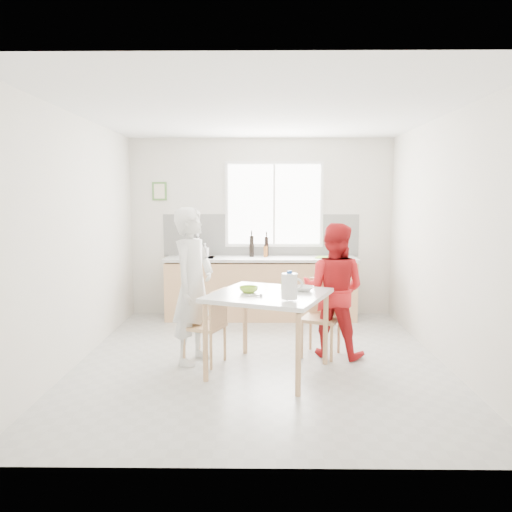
# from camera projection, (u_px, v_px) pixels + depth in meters

# --- Properties ---
(ground) EXTENTS (4.50, 4.50, 0.00)m
(ground) POSITION_uv_depth(u_px,v_px,m) (261.00, 360.00, 5.59)
(ground) COLOR #B7B7B2
(ground) RESTS_ON ground
(room_shell) EXTENTS (4.50, 4.50, 4.50)m
(room_shell) POSITION_uv_depth(u_px,v_px,m) (261.00, 213.00, 5.39)
(room_shell) COLOR silver
(room_shell) RESTS_ON ground
(window) EXTENTS (1.50, 0.06, 1.30)m
(window) POSITION_uv_depth(u_px,v_px,m) (274.00, 204.00, 7.59)
(window) COLOR white
(window) RESTS_ON room_shell
(backsplash) EXTENTS (3.00, 0.02, 0.65)m
(backsplash) POSITION_uv_depth(u_px,v_px,m) (261.00, 235.00, 7.67)
(backsplash) COLOR white
(backsplash) RESTS_ON room_shell
(picture_frame) EXTENTS (0.22, 0.03, 0.28)m
(picture_frame) POSITION_uv_depth(u_px,v_px,m) (159.00, 191.00, 7.60)
(picture_frame) COLOR #53893E
(picture_frame) RESTS_ON room_shell
(kitchen_counter) EXTENTS (2.84, 0.64, 1.37)m
(kitchen_counter) POSITION_uv_depth(u_px,v_px,m) (261.00, 291.00, 7.47)
(kitchen_counter) COLOR #DEB277
(kitchen_counter) RESTS_ON ground
(dining_table) EXTENTS (1.42, 1.42, 0.84)m
(dining_table) POSITION_uv_depth(u_px,v_px,m) (269.00, 301.00, 5.11)
(dining_table) COLOR white
(dining_table) RESTS_ON ground
(chair_left) EXTENTS (0.50, 0.50, 0.83)m
(chair_left) POSITION_uv_depth(u_px,v_px,m) (209.00, 323.00, 5.41)
(chair_left) COLOR #DEB277
(chair_left) RESTS_ON ground
(chair_far) EXTENTS (0.52, 0.52, 0.87)m
(chair_far) POSITION_uv_depth(u_px,v_px,m) (322.00, 313.00, 5.75)
(chair_far) COLOR #DEB277
(chair_far) RESTS_ON ground
(person_white) EXTENTS (0.61, 0.73, 1.71)m
(person_white) POSITION_uv_depth(u_px,v_px,m) (193.00, 286.00, 5.44)
(person_white) COLOR white
(person_white) RESTS_ON ground
(person_red) EXTENTS (0.90, 0.81, 1.52)m
(person_red) POSITION_uv_depth(u_px,v_px,m) (334.00, 290.00, 5.67)
(person_red) COLOR red
(person_red) RESTS_ON ground
(bowl_green) EXTENTS (0.25, 0.25, 0.06)m
(bowl_green) POSITION_uv_depth(u_px,v_px,m) (249.00, 290.00, 5.12)
(bowl_green) COLOR #98D030
(bowl_green) RESTS_ON dining_table
(bowl_white) EXTENTS (0.26, 0.26, 0.05)m
(bowl_white) POSITION_uv_depth(u_px,v_px,m) (304.00, 289.00, 5.21)
(bowl_white) COLOR silver
(bowl_white) RESTS_ON dining_table
(milk_jug) EXTENTS (0.21, 0.15, 0.27)m
(milk_jug) POSITION_uv_depth(u_px,v_px,m) (290.00, 286.00, 4.70)
(milk_jug) COLOR white
(milk_jug) RESTS_ON dining_table
(green_box) EXTENTS (0.13, 0.13, 0.09)m
(green_box) POSITION_uv_depth(u_px,v_px,m) (287.00, 285.00, 5.31)
(green_box) COLOR #96C12C
(green_box) RESTS_ON dining_table
(spoon) EXTENTS (0.16, 0.02, 0.01)m
(spoon) POSITION_uv_depth(u_px,v_px,m) (253.00, 295.00, 4.92)
(spoon) COLOR #A5A5AA
(spoon) RESTS_ON dining_table
(cutting_board) EXTENTS (0.41, 0.36, 0.01)m
(cutting_board) POSITION_uv_depth(u_px,v_px,m) (328.00, 258.00, 7.34)
(cutting_board) COLOR #80BE2B
(cutting_board) RESTS_ON kitchen_counter
(wine_bottle_a) EXTENTS (0.07, 0.07, 0.32)m
(wine_bottle_a) POSITION_uv_depth(u_px,v_px,m) (252.00, 246.00, 7.49)
(wine_bottle_a) COLOR black
(wine_bottle_a) RESTS_ON kitchen_counter
(wine_bottle_b) EXTENTS (0.07, 0.07, 0.30)m
(wine_bottle_b) POSITION_uv_depth(u_px,v_px,m) (266.00, 247.00, 7.52)
(wine_bottle_b) COLOR black
(wine_bottle_b) RESTS_ON kitchen_counter
(jar_amber) EXTENTS (0.06, 0.06, 0.16)m
(jar_amber) POSITION_uv_depth(u_px,v_px,m) (265.00, 252.00, 7.45)
(jar_amber) COLOR brown
(jar_amber) RESTS_ON kitchen_counter
(soap_bottle) EXTENTS (0.12, 0.12, 0.20)m
(soap_bottle) POSITION_uv_depth(u_px,v_px,m) (205.00, 250.00, 7.48)
(soap_bottle) COLOR #999999
(soap_bottle) RESTS_ON kitchen_counter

